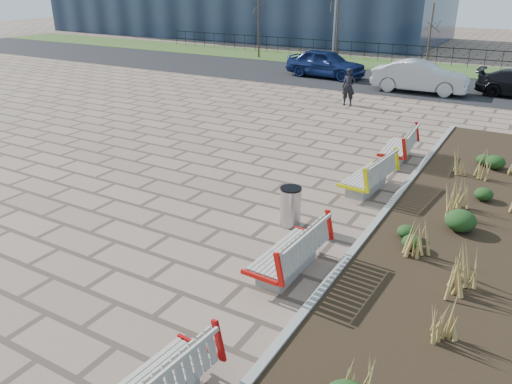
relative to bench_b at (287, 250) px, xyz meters
The scene contains 17 objects.
ground 3.46m from the bench_b, 151.27° to the right, with size 120.00×120.00×0.00m, color #7E6756.
planting_bed 4.69m from the bench_b, 45.91° to the left, with size 4.50×18.00×0.10m, color black.
planting_curb 3.50m from the bench_b, 74.67° to the left, with size 0.16×18.00×0.15m, color gray.
grass_verge_far 26.53m from the bench_b, 96.49° to the left, with size 80.00×5.00×0.04m, color #33511E.
road 20.58m from the bench_b, 98.38° to the left, with size 80.00×7.00×0.02m, color black.
bench_b is the anchor object (origin of this frame).
bench_c 4.78m from the bench_b, 90.00° to the left, with size 0.90×2.10×1.00m, color yellow, non-canonical shape.
bench_d 7.71m from the bench_b, 90.00° to the left, with size 0.90×2.10×1.00m, color #A8120B, non-canonical shape.
litter_bin 2.07m from the bench_b, 114.92° to the left, with size 0.49×0.49×0.93m, color #B2B2B7.
pedestrian 14.62m from the bench_b, 106.00° to the left, with size 0.61×0.40×1.66m, color black.
car_blue 21.44m from the bench_b, 110.98° to the left, with size 1.87×4.66×1.59m, color #12204F.
car_silver 18.63m from the bench_b, 95.83° to the left, with size 1.64×4.70×1.55m, color #A3A6AA.
tree_a 29.07m from the bench_b, 121.11° to the left, with size 1.40×1.40×4.00m, color #4C3D2D, non-canonical shape.
tree_b 26.48m from the bench_b, 109.91° to the left, with size 1.40×1.40×4.00m, color #4C3D2D, non-canonical shape.
tree_c 25.08m from the bench_b, 96.88° to the left, with size 1.40×1.40×4.00m, color #4C3D2D, non-canonical shape.
lamp_west 26.09m from the bench_b, 110.28° to the left, with size 0.24×0.60×6.00m, color gray, non-canonical shape.
railing_fence 28.02m from the bench_b, 96.15° to the left, with size 44.00×0.10×1.20m, color black, non-canonical shape.
Camera 1 is at (6.76, -6.01, 5.38)m, focal length 35.00 mm.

